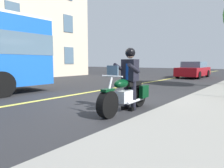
% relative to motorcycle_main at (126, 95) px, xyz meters
% --- Properties ---
extents(ground_plane, '(80.00, 80.00, 0.00)m').
position_rel_motorcycle_main_xyz_m(ground_plane, '(-0.64, -1.21, -0.45)').
color(ground_plane, '#28282B').
extents(lane_center_stripe, '(60.00, 0.16, 0.01)m').
position_rel_motorcycle_main_xyz_m(lane_center_stripe, '(-0.64, -3.21, -0.45)').
color(lane_center_stripe, '#E5DB4C').
rests_on(lane_center_stripe, ground_plane).
extents(motorcycle_main, '(2.22, 0.66, 1.26)m').
position_rel_motorcycle_main_xyz_m(motorcycle_main, '(0.00, 0.00, 0.00)').
color(motorcycle_main, black).
rests_on(motorcycle_main, ground_plane).
extents(rider_main, '(0.64, 0.57, 1.74)m').
position_rel_motorcycle_main_xyz_m(rider_main, '(-0.19, -0.01, 0.58)').
color(rider_main, black).
rests_on(rider_main, ground_plane).
extents(car_silver, '(4.60, 1.92, 1.40)m').
position_rel_motorcycle_main_xyz_m(car_silver, '(-13.63, -2.10, 0.24)').
color(car_silver, maroon).
rests_on(car_silver, ground_plane).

